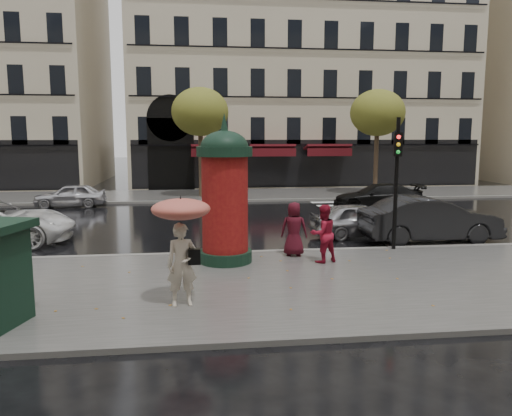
{
  "coord_description": "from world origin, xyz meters",
  "views": [
    {
      "loc": [
        -2.39,
        -12.4,
        3.75
      ],
      "look_at": [
        -0.67,
        1.5,
        1.73
      ],
      "focal_mm": 35.0,
      "sensor_mm": 36.0,
      "label": 1
    }
  ],
  "objects": [
    {
      "name": "ground",
      "position": [
        0.0,
        0.0,
        0.0
      ],
      "size": [
        160.0,
        160.0,
        0.0
      ],
      "primitive_type": "plane",
      "color": "black",
      "rests_on": "ground"
    },
    {
      "name": "near_sidewalk",
      "position": [
        0.0,
        -0.5,
        0.06
      ],
      "size": [
        90.0,
        7.0,
        0.12
      ],
      "primitive_type": "cube",
      "color": "#474744",
      "rests_on": "ground"
    },
    {
      "name": "far_sidewalk",
      "position": [
        0.0,
        19.0,
        0.06
      ],
      "size": [
        90.0,
        6.0,
        0.12
      ],
      "primitive_type": "cube",
      "color": "#474744",
      "rests_on": "ground"
    },
    {
      "name": "near_kerb",
      "position": [
        0.0,
        3.0,
        0.07
      ],
      "size": [
        90.0,
        0.25,
        0.14
      ],
      "primitive_type": "cube",
      "color": "slate",
      "rests_on": "ground"
    },
    {
      "name": "far_kerb",
      "position": [
        0.0,
        16.0,
        0.07
      ],
      "size": [
        90.0,
        0.25,
        0.14
      ],
      "primitive_type": "cube",
      "color": "slate",
      "rests_on": "ground"
    },
    {
      "name": "zebra_crossing",
      "position": [
        6.0,
        9.6,
        0.01
      ],
      "size": [
        3.6,
        11.75,
        0.01
      ],
      "primitive_type": "cube",
      "color": "silver",
      "rests_on": "ground"
    },
    {
      "name": "bldg_far_corner",
      "position": [
        6.0,
        30.0,
        11.31
      ],
      "size": [
        26.0,
        14.0,
        22.9
      ],
      "color": "#B7A88C",
      "rests_on": "ground"
    },
    {
      "name": "tree_far_left",
      "position": [
        -2.0,
        18.0,
        5.17
      ],
      "size": [
        3.4,
        3.4,
        6.64
      ],
      "color": "#38281C",
      "rests_on": "ground"
    },
    {
      "name": "tree_far_right",
      "position": [
        9.0,
        18.0,
        5.17
      ],
      "size": [
        3.4,
        3.4,
        6.64
      ],
      "color": "#38281C",
      "rests_on": "ground"
    },
    {
      "name": "woman_umbrella",
      "position": [
        -2.69,
        -1.88,
        1.7
      ],
      "size": [
        1.25,
        1.25,
        2.4
      ],
      "color": "beige",
      "rests_on": "near_sidewalk"
    },
    {
      "name": "woman_red",
      "position": [
        1.27,
        1.39,
        0.96
      ],
      "size": [
        0.98,
        0.87,
        1.69
      ],
      "primitive_type": "imported",
      "rotation": [
        0.0,
        0.0,
        3.48
      ],
      "color": "maroon",
      "rests_on": "near_sidewalk"
    },
    {
      "name": "man_burgundy",
      "position": [
        0.59,
        2.3,
        0.95
      ],
      "size": [
        0.92,
        0.72,
        1.65
      ],
      "primitive_type": "imported",
      "rotation": [
        0.0,
        0.0,
        2.88
      ],
      "color": "#440D18",
      "rests_on": "near_sidewalk"
    },
    {
      "name": "morris_column",
      "position": [
        -1.54,
        1.81,
        2.17
      ],
      "size": [
        1.59,
        1.59,
        4.28
      ],
      "color": "black",
      "rests_on": "near_sidewalk"
    },
    {
      "name": "traffic_light",
      "position": [
        3.97,
        2.72,
        2.68
      ],
      "size": [
        0.31,
        0.42,
        4.22
      ],
      "color": "black",
      "rests_on": "near_sidewalk"
    },
    {
      "name": "car_silver",
      "position": [
        3.77,
        5.44,
        0.65
      ],
      "size": [
        3.89,
        1.81,
        1.29
      ],
      "primitive_type": "imported",
      "rotation": [
        0.0,
        0.0,
        1.65
      ],
      "color": "#A6A5A9",
      "rests_on": "ground"
    },
    {
      "name": "car_darkgrey",
      "position": [
        5.88,
        4.2,
        0.81
      ],
      "size": [
        4.94,
        1.8,
        1.62
      ],
      "primitive_type": "imported",
      "rotation": [
        0.0,
        0.0,
        1.59
      ],
      "color": "black",
      "rests_on": "ground"
    },
    {
      "name": "car_black",
      "position": [
        6.99,
        12.22,
        0.66
      ],
      "size": [
        4.68,
        2.24,
        1.32
      ],
      "primitive_type": "imported",
      "rotation": [
        0.0,
        0.0,
        -1.66
      ],
      "color": "black",
      "rests_on": "ground"
    },
    {
      "name": "car_far_silver",
      "position": [
        -8.99,
        15.0,
        0.63
      ],
      "size": [
        3.78,
        1.73,
        1.26
      ],
      "primitive_type": "imported",
      "rotation": [
        0.0,
        0.0,
        -1.5
      ],
      "color": "silver",
      "rests_on": "ground"
    }
  ]
}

